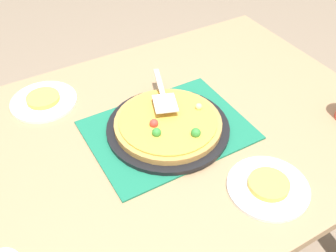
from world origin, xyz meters
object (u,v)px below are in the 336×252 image
at_px(plate_near_left, 44,101).
at_px(served_slice_left, 43,98).
at_px(pizza_pan, 168,128).
at_px(plate_far_right, 268,187).
at_px(pizza, 168,123).
at_px(pizza_server, 163,94).
at_px(served_slice_right, 269,184).

bearing_deg(plate_near_left, served_slice_left, 0.00).
relative_size(pizza_pan, served_slice_left, 3.45).
bearing_deg(plate_far_right, served_slice_left, 121.79).
distance_m(pizza, plate_far_right, 0.35).
bearing_deg(pizza_server, pizza_pan, -109.94).
distance_m(pizza_pan, pizza, 0.02).
bearing_deg(pizza_pan, pizza, 3.66).
bearing_deg(served_slice_left, pizza_pan, -48.56).
xyz_separation_m(pizza_pan, served_slice_left, (-0.29, 0.33, 0.01)).
xyz_separation_m(plate_near_left, served_slice_right, (0.41, -0.66, 0.01)).
xyz_separation_m(pizza_pan, plate_near_left, (-0.29, 0.33, -0.01)).
bearing_deg(pizza, pizza_server, 70.31).
height_order(pizza_pan, plate_near_left, pizza_pan).
height_order(pizza, plate_near_left, pizza).
height_order(plate_far_right, served_slice_left, served_slice_left).
relative_size(pizza, served_slice_left, 3.00).
bearing_deg(plate_near_left, plate_far_right, -58.21).
xyz_separation_m(pizza, plate_far_right, (0.12, -0.33, -0.03)).
distance_m(plate_far_right, served_slice_left, 0.78).
bearing_deg(plate_near_left, served_slice_right, -58.21).
bearing_deg(plate_far_right, pizza_pan, 109.59).
xyz_separation_m(plate_near_left, pizza_server, (0.33, -0.24, 0.07)).
height_order(plate_near_left, pizza_server, pizza_server).
xyz_separation_m(pizza, served_slice_left, (-0.29, 0.33, -0.02)).
bearing_deg(pizza, plate_far_right, -70.49).
relative_size(plate_far_right, pizza_server, 0.95).
relative_size(pizza, plate_near_left, 1.50).
distance_m(plate_far_right, served_slice_right, 0.01).
relative_size(pizza_pan, pizza_server, 1.65).
xyz_separation_m(served_slice_right, pizza_server, (-0.08, 0.42, 0.05)).
xyz_separation_m(plate_far_right, served_slice_right, (0.00, 0.00, 0.01)).
bearing_deg(pizza, served_slice_right, -70.49).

